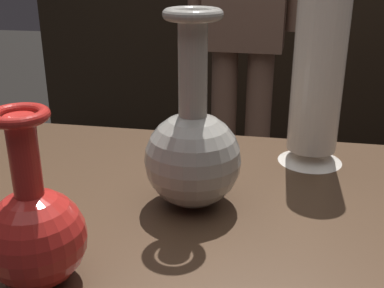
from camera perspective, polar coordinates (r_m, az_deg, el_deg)
The scene contains 5 objects.
back_display_shelf at distance 2.94m, azimuth 8.15°, elevation 8.02°, with size 2.60×0.40×0.99m.
vase_centerpiece at distance 0.72m, azimuth -0.09°, elevation -0.60°, with size 0.15×0.15×0.30m.
vase_tall_behind at distance 0.58m, azimuth -18.34°, elevation -9.83°, with size 0.12×0.12×0.22m.
vase_left_accent at distance 0.89m, azimuth 14.86°, elevation 8.00°, with size 0.12×0.12×0.35m.
visitor_center_back at distance 1.99m, azimuth 6.36°, elevation 15.73°, with size 0.47×0.19×1.65m.
Camera 1 is at (0.12, -0.66, 1.16)m, focal length 44.50 mm.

